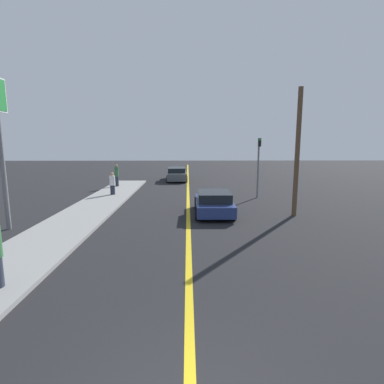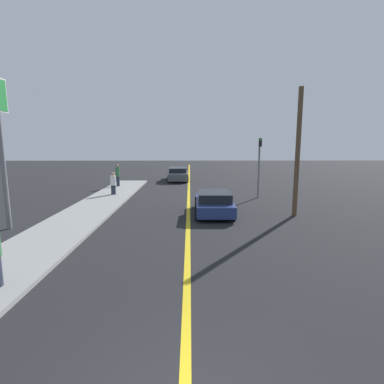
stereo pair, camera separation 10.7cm
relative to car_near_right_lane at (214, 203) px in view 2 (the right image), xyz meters
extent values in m
cube|color=gold|center=(-1.36, 5.86, -0.60)|extent=(0.20, 60.00, 0.01)
cube|color=gray|center=(-6.79, 0.57, -0.54)|extent=(2.79, 25.42, 0.13)
cube|color=navy|center=(0.00, 0.05, -0.13)|extent=(1.92, 4.00, 0.57)
cube|color=black|center=(0.00, -0.15, 0.39)|extent=(1.68, 2.21, 0.47)
cylinder|color=black|center=(-0.88, 1.30, -0.25)|extent=(0.23, 0.71, 0.71)
cylinder|color=black|center=(0.91, 1.28, -0.25)|extent=(0.23, 0.71, 0.71)
cylinder|color=black|center=(-0.91, -1.17, -0.25)|extent=(0.23, 0.71, 0.71)
cylinder|color=black|center=(0.88, -1.19, -0.25)|extent=(0.23, 0.71, 0.71)
cube|color=#4C5156|center=(-2.48, 14.38, -0.09)|extent=(2.11, 4.81, 0.69)
cube|color=black|center=(-2.48, 14.14, 0.48)|extent=(1.78, 2.68, 0.45)
cylinder|color=black|center=(-3.45, 15.81, -0.29)|extent=(0.25, 0.63, 0.62)
cylinder|color=black|center=(-1.65, 15.89, -0.29)|extent=(0.25, 0.63, 0.62)
cylinder|color=black|center=(-3.32, 12.87, -0.29)|extent=(0.25, 0.63, 0.62)
cylinder|color=black|center=(-1.52, 12.96, -0.29)|extent=(0.25, 0.63, 0.62)
cylinder|color=#282D3D|center=(-6.69, 5.45, -0.14)|extent=(0.33, 0.33, 0.66)
cylinder|color=silver|center=(-6.69, 5.45, 0.52)|extent=(0.39, 0.39, 0.66)
sphere|color=tan|center=(-6.69, 5.45, 0.97)|extent=(0.25, 0.25, 0.25)
cylinder|color=#282D3D|center=(-7.33, 9.52, -0.07)|extent=(0.27, 0.27, 0.81)
cylinder|color=#336B3D|center=(-7.33, 9.52, 0.75)|extent=(0.32, 0.32, 0.81)
sphere|color=tan|center=(-7.33, 9.52, 1.26)|extent=(0.21, 0.21, 0.21)
cylinder|color=slate|center=(3.41, 4.76, 1.42)|extent=(0.12, 0.12, 4.05)
cube|color=black|center=(3.41, 4.58, 3.17)|extent=(0.18, 0.18, 0.55)
sphere|color=green|center=(3.41, 4.49, 3.33)|extent=(0.14, 0.14, 0.14)
cylinder|color=slate|center=(-9.25, -2.68, 1.93)|extent=(0.20, 0.20, 5.08)
cylinder|color=brown|center=(4.16, -0.38, 2.62)|extent=(0.24, 0.24, 6.46)
camera|label=1|loc=(-1.39, -15.51, 3.16)|focal=28.00mm
camera|label=2|loc=(-1.28, -15.51, 3.16)|focal=28.00mm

